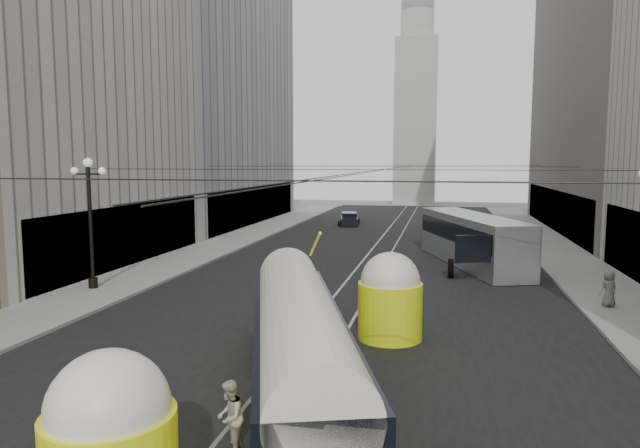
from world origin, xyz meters
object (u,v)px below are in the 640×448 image
at_px(city_bus, 472,238).
at_px(pedestrian_crossing_a, 64,448).
at_px(pedestrian_crossing_b, 229,417).
at_px(pedestrian_sidewalk_right, 609,288).
at_px(streetcar, 299,343).

xyz_separation_m(city_bus, pedestrian_crossing_a, (-8.99, -26.41, -0.94)).
distance_m(pedestrian_crossing_b, pedestrian_sidewalk_right, 18.78).
height_order(pedestrian_crossing_a, pedestrian_crossing_b, pedestrian_crossing_b).
bearing_deg(pedestrian_sidewalk_right, streetcar, 23.86).
xyz_separation_m(streetcar, pedestrian_crossing_a, (-3.53, -4.90, -0.81)).
height_order(streetcar, city_bus, streetcar).
distance_m(pedestrian_crossing_a, pedestrian_crossing_b, 3.32).
bearing_deg(pedestrian_crossing_a, streetcar, -15.66).
bearing_deg(city_bus, pedestrian_sidewalk_right, -61.46).
distance_m(pedestrian_crossing_a, pedestrian_sidewalk_right, 21.96).
relative_size(city_bus, pedestrian_crossing_b, 7.82).
xyz_separation_m(streetcar, pedestrian_sidewalk_right, (10.73, 11.81, -0.63)).
bearing_deg(pedestrian_sidewalk_right, city_bus, -85.34).
distance_m(streetcar, pedestrian_sidewalk_right, 15.97).
height_order(streetcar, pedestrian_crossing_b, streetcar).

